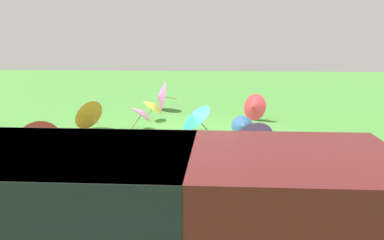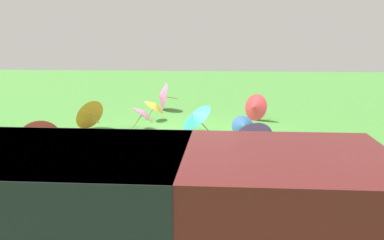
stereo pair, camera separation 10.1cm
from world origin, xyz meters
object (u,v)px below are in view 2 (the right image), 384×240
(parasol_pink_0, at_px, (162,96))
(parasol_red_3, at_px, (255,107))
(parasol_teal_0, at_px, (195,115))
(parasol_yellow_0, at_px, (155,105))
(van_dark, at_px, (130,212))
(parasol_pink_1, at_px, (339,158))
(parasol_purple_0, at_px, (251,138))
(park_bench, at_px, (79,160))
(parasol_pink_2, at_px, (143,113))
(parasol_red_1, at_px, (39,135))
(parasol_blue_0, at_px, (244,126))
(parasol_orange_2, at_px, (88,114))
(parasol_orange_0, at_px, (349,149))

(parasol_pink_0, xyz_separation_m, parasol_red_3, (-3.09, 1.64, -0.07))
(parasol_teal_0, relative_size, parasol_yellow_0, 1.69)
(van_dark, height_order, parasol_pink_1, van_dark)
(parasol_yellow_0, bearing_deg, parasol_purple_0, 123.29)
(park_bench, relative_size, parasol_pink_0, 1.64)
(parasol_pink_2, xyz_separation_m, parasol_yellow_0, (-0.12, -1.35, -0.01))
(parasol_teal_0, height_order, parasol_pink_0, parasol_pink_0)
(parasol_red_1, xyz_separation_m, parasol_yellow_0, (-1.89, -4.12, 0.01))
(parasol_pink_0, bearing_deg, parasol_yellow_0, 92.28)
(parasol_red_1, bearing_deg, van_dark, 121.15)
(parasol_pink_0, distance_m, parasol_pink_2, 3.18)
(parasol_pink_2, bearing_deg, parasol_teal_0, 166.92)
(parasol_pink_1, xyz_separation_m, parasol_red_1, (6.12, -1.20, 0.04))
(park_bench, relative_size, parasol_red_1, 1.62)
(parasol_teal_0, bearing_deg, parasol_red_1, 37.11)
(park_bench, height_order, parasol_teal_0, park_bench)
(parasol_pink_2, bearing_deg, parasol_yellow_0, -95.13)
(parasol_red_1, xyz_separation_m, parasol_pink_2, (-1.77, -2.77, 0.02))
(park_bench, bearing_deg, parasol_pink_1, -170.49)
(park_bench, bearing_deg, parasol_pink_0, -92.00)
(parasol_blue_0, relative_size, parasol_red_1, 0.67)
(parasol_orange_2, bearing_deg, parasol_pink_2, -176.78)
(parasol_teal_0, height_order, parasol_pink_1, parasol_teal_0)
(van_dark, bearing_deg, parasol_purple_0, -105.48)
(parasol_pink_0, bearing_deg, parasol_red_3, 151.96)
(parasol_pink_1, relative_size, parasol_orange_2, 0.99)
(parasol_orange_0, height_order, parasol_yellow_0, parasol_yellow_0)
(parasol_pink_0, relative_size, parasol_yellow_0, 1.45)
(parasol_teal_0, relative_size, parasol_red_1, 1.16)
(park_bench, height_order, parasol_orange_2, park_bench)
(van_dark, bearing_deg, parasol_pink_1, -126.64)
(park_bench, relative_size, parasol_pink_1, 1.73)
(parasol_pink_1, height_order, parasol_purple_0, parasol_purple_0)
(park_bench, bearing_deg, parasol_yellow_0, -93.29)
(parasol_pink_2, bearing_deg, parasol_blue_0, 164.47)
(parasol_purple_0, bearing_deg, park_bench, 33.14)
(parasol_pink_1, height_order, parasol_red_1, parasol_red_1)
(parasol_pink_0, xyz_separation_m, parasol_orange_0, (-4.73, 6.12, -0.17))
(parasol_orange_0, bearing_deg, parasol_orange_2, -24.36)
(parasol_pink_0, distance_m, parasol_blue_0, 4.77)
(van_dark, relative_size, parasol_purple_0, 4.55)
(parasol_orange_0, xyz_separation_m, parasol_pink_2, (4.78, -2.94, 0.15))
(parasol_orange_0, distance_m, parasol_red_3, 4.77)
(parasol_pink_0, distance_m, parasol_orange_2, 3.62)
(parasol_pink_0, height_order, parasol_red_3, parasol_pink_0)
(parasol_orange_0, bearing_deg, parasol_teal_0, -37.94)
(parasol_purple_0, relative_size, parasol_blue_0, 1.49)
(parasol_pink_1, relative_size, parasol_blue_0, 1.41)
(parasol_pink_2, bearing_deg, parasol_pink_0, -90.88)
(parasol_teal_0, xyz_separation_m, parasol_pink_2, (1.44, -0.34, -0.01))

